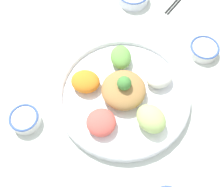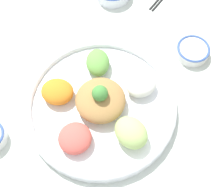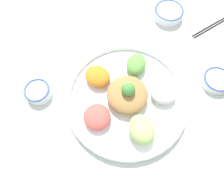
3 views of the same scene
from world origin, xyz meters
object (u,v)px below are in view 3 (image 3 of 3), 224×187
(salad_platter, at_px, (127,98))
(chopsticks_pair_near, at_px, (216,24))
(sauce_bowl_red, at_px, (168,13))
(serving_spoon_main, at_px, (13,127))
(rice_bowl_plain, at_px, (216,80))
(rice_bowl_blue, at_px, (38,92))

(salad_platter, height_order, chopsticks_pair_near, salad_platter)
(salad_platter, bearing_deg, chopsticks_pair_near, -65.04)
(sauce_bowl_red, xyz_separation_m, serving_spoon_main, (-0.29, 0.65, -0.02))
(rice_bowl_plain, height_order, serving_spoon_main, rice_bowl_plain)
(chopsticks_pair_near, bearing_deg, serving_spoon_main, 177.28)
(salad_platter, relative_size, rice_bowl_blue, 4.73)
(rice_bowl_blue, distance_m, rice_bowl_plain, 0.61)
(sauce_bowl_red, relative_size, chopsticks_pair_near, 0.49)
(rice_bowl_blue, height_order, chopsticks_pair_near, rice_bowl_blue)
(rice_bowl_blue, height_order, serving_spoon_main, rice_bowl_blue)
(serving_spoon_main, bearing_deg, salad_platter, -83.64)
(salad_platter, xyz_separation_m, serving_spoon_main, (0.01, 0.38, -0.02))
(chopsticks_pair_near, relative_size, serving_spoon_main, 1.82)
(salad_platter, height_order, rice_bowl_plain, salad_platter)
(rice_bowl_blue, xyz_separation_m, serving_spoon_main, (-0.09, 0.10, -0.02))
(chopsticks_pair_near, bearing_deg, salad_platter, -171.06)
(rice_bowl_plain, relative_size, chopsticks_pair_near, 0.41)
(sauce_bowl_red, xyz_separation_m, chopsticks_pair_near, (-0.09, -0.17, -0.02))
(rice_bowl_plain, xyz_separation_m, serving_spoon_main, (0.04, 0.70, -0.01))
(sauce_bowl_red, relative_size, rice_bowl_blue, 1.33)
(sauce_bowl_red, distance_m, rice_bowl_plain, 0.33)
(salad_platter, relative_size, serving_spoon_main, 3.15)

